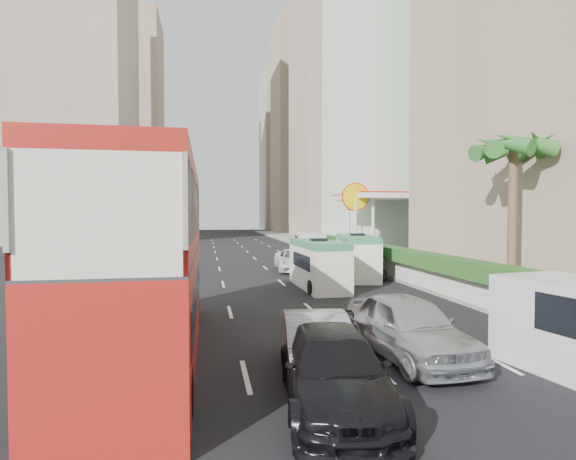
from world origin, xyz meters
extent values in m
plane|color=black|center=(0.00, 0.00, 0.00)|extent=(200.00, 200.00, 0.00)
cube|color=red|center=(-6.00, 0.00, 2.53)|extent=(2.50, 11.00, 5.06)
imported|color=#ABAEB2|center=(-1.96, -2.29, 0.00)|extent=(2.00, 4.47, 1.42)
imported|color=#ABAEB2|center=(0.74, -1.38, 0.00)|extent=(2.30, 4.98, 1.65)
imported|color=black|center=(-2.02, -3.90, 0.00)|extent=(2.58, 5.12, 1.43)
imported|color=silver|center=(1.33, 17.01, 0.00)|extent=(2.77, 5.35, 1.44)
cube|color=silver|center=(1.16, 9.90, 1.21)|extent=(1.97, 5.51, 2.42)
cube|color=silver|center=(4.33, 13.09, 1.26)|extent=(2.90, 5.93, 2.52)
cube|color=silver|center=(4.12, 24.79, 1.08)|extent=(2.79, 5.63, 2.17)
cube|color=#99968C|center=(9.00, 25.00, 0.09)|extent=(6.00, 120.00, 0.18)
cube|color=silver|center=(6.20, 14.00, 0.68)|extent=(0.30, 44.00, 1.00)
cube|color=#2D6626|center=(6.20, 14.00, 1.53)|extent=(1.10, 44.00, 0.70)
cylinder|color=brown|center=(7.80, 4.00, 3.38)|extent=(0.36, 0.36, 6.40)
cube|color=silver|center=(10.00, 23.00, 2.75)|extent=(6.50, 8.00, 5.50)
cube|color=tan|center=(18.00, 58.00, 25.00)|extent=(16.00, 16.00, 50.00)
cube|color=tan|center=(17.00, 82.00, 22.00)|extent=(14.00, 14.00, 44.00)
cube|color=tan|center=(17.00, 104.00, 20.00)|extent=(14.00, 14.00, 40.00)
cube|color=tan|center=(-24.00, 55.00, 26.00)|extent=(18.00, 18.00, 52.00)
cube|color=tan|center=(-22.00, 90.00, 23.00)|extent=(16.00, 16.00, 46.00)
camera|label=1|loc=(-4.49, -12.33, 3.78)|focal=28.00mm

